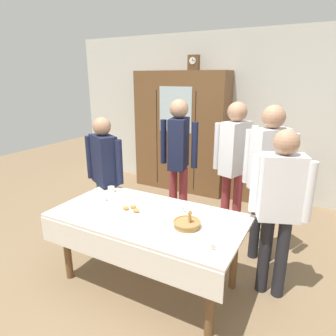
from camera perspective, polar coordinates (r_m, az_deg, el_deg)
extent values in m
plane|color=#846B4C|center=(3.35, -1.72, -19.14)|extent=(12.00, 12.00, 0.00)
cube|color=silver|center=(5.20, 13.11, 9.78)|extent=(6.40, 0.10, 2.70)
cylinder|color=brown|center=(3.22, -18.88, -14.14)|extent=(0.07, 0.07, 0.72)
cylinder|color=brown|center=(2.50, 8.10, -23.57)|extent=(0.07, 0.07, 0.72)
cylinder|color=brown|center=(3.63, -11.33, -9.80)|extent=(0.07, 0.07, 0.72)
cylinder|color=brown|center=(3.01, 12.64, -16.04)|extent=(0.07, 0.07, 0.72)
cube|color=silver|center=(2.82, -3.91, -9.24)|extent=(1.80, 0.93, 0.03)
cube|color=silver|center=(2.56, -9.61, -15.96)|extent=(1.80, 0.01, 0.24)
cube|color=brown|center=(5.28, 2.51, 6.90)|extent=(1.66, 0.45, 2.08)
cube|color=silver|center=(5.02, 1.41, 11.16)|extent=(0.60, 0.01, 0.75)
cube|color=black|center=(5.28, -2.17, 5.74)|extent=(0.01, 0.01, 1.66)
cube|color=black|center=(4.95, 5.14, 4.93)|extent=(0.01, 0.01, 1.66)
cube|color=brown|center=(5.11, 4.98, 19.56)|extent=(0.18, 0.10, 0.24)
cylinder|color=white|center=(5.07, 4.73, 19.91)|extent=(0.11, 0.01, 0.11)
cube|color=black|center=(5.06, 4.71, 20.08)|extent=(0.00, 0.00, 0.04)
cube|color=black|center=(5.05, 4.92, 19.91)|extent=(0.05, 0.00, 0.00)
cube|color=brown|center=(5.05, 18.02, -1.91)|extent=(1.01, 0.35, 0.80)
cube|color=#3D754C|center=(4.94, 18.46, 2.62)|extent=(0.14, 0.21, 0.02)
cube|color=#99332D|center=(4.93, 18.48, 2.88)|extent=(0.14, 0.22, 0.03)
cylinder|color=white|center=(3.11, -7.52, -6.33)|extent=(0.13, 0.13, 0.01)
cylinder|color=white|center=(3.10, -7.54, -5.79)|extent=(0.08, 0.08, 0.05)
torus|color=white|center=(3.08, -6.97, -5.89)|extent=(0.04, 0.01, 0.04)
cylinder|color=white|center=(3.39, -10.84, -4.49)|extent=(0.13, 0.13, 0.01)
cylinder|color=white|center=(3.38, -10.87, -3.99)|extent=(0.08, 0.08, 0.05)
torus|color=white|center=(3.35, -10.37, -4.06)|extent=(0.04, 0.01, 0.04)
cylinder|color=#47230F|center=(3.37, -10.89, -3.65)|extent=(0.06, 0.06, 0.01)
cylinder|color=white|center=(3.17, -12.50, -6.18)|extent=(0.13, 0.13, 0.01)
cylinder|color=white|center=(3.16, -12.53, -5.65)|extent=(0.08, 0.08, 0.05)
torus|color=white|center=(3.13, -12.01, -5.75)|extent=(0.04, 0.01, 0.04)
cylinder|color=white|center=(2.32, 7.97, -15.18)|extent=(0.13, 0.13, 0.01)
cylinder|color=white|center=(2.30, 8.01, -14.52)|extent=(0.08, 0.08, 0.05)
torus|color=white|center=(2.29, 8.93, -14.67)|extent=(0.04, 0.01, 0.04)
cylinder|color=#47230F|center=(2.29, 8.03, -14.06)|extent=(0.06, 0.06, 0.01)
cylinder|color=silver|center=(2.87, 2.42, -8.31)|extent=(0.13, 0.13, 0.01)
cylinder|color=silver|center=(2.86, 2.43, -7.74)|extent=(0.08, 0.08, 0.05)
torus|color=silver|center=(2.84, 3.12, -7.84)|extent=(0.04, 0.01, 0.04)
cylinder|color=#47230F|center=(2.85, 2.43, -7.35)|extent=(0.06, 0.06, 0.01)
cylinder|color=#9E7542|center=(2.59, 3.65, -10.79)|extent=(0.22, 0.22, 0.05)
torus|color=#9E7542|center=(2.58, 3.66, -10.30)|extent=(0.24, 0.24, 0.02)
cylinder|color=tan|center=(2.53, 4.09, -9.56)|extent=(0.02, 0.04, 0.12)
cylinder|color=tan|center=(2.54, 4.30, -9.44)|extent=(0.04, 0.03, 0.12)
cylinder|color=tan|center=(2.56, 4.36, -9.30)|extent=(0.03, 0.03, 0.12)
cylinder|color=white|center=(2.88, -7.15, -8.31)|extent=(0.28, 0.28, 0.01)
ellipsoid|color=#BC7F3D|center=(2.84, -6.17, -8.15)|extent=(0.07, 0.05, 0.04)
ellipsoid|color=#BC7F3D|center=(2.92, -6.71, -7.41)|extent=(0.07, 0.05, 0.04)
ellipsoid|color=#BC7F3D|center=(2.90, -8.15, -7.62)|extent=(0.07, 0.05, 0.04)
cube|color=silver|center=(2.62, -4.66, -11.04)|extent=(0.10, 0.01, 0.00)
ellipsoid|color=silver|center=(2.59, -3.62, -11.30)|extent=(0.03, 0.02, 0.01)
cube|color=silver|center=(2.82, -0.93, -8.80)|extent=(0.10, 0.01, 0.00)
ellipsoid|color=silver|center=(2.80, 0.07, -9.01)|extent=(0.03, 0.02, 0.01)
cube|color=silver|center=(2.84, 7.41, -8.74)|extent=(0.10, 0.01, 0.00)
ellipsoid|color=silver|center=(2.83, 8.46, -8.92)|extent=(0.03, 0.02, 0.01)
cylinder|color=#933338|center=(4.02, 0.99, -5.56)|extent=(0.11, 0.11, 0.85)
cylinder|color=#933338|center=(3.96, 2.93, -5.96)|extent=(0.11, 0.11, 0.85)
cube|color=#191E38|center=(3.77, 2.07, 4.75)|extent=(0.27, 0.39, 0.64)
sphere|color=tan|center=(3.70, 2.14, 11.35)|extent=(0.23, 0.23, 0.23)
cylinder|color=#191E38|center=(3.87, -0.87, 5.08)|extent=(0.08, 0.08, 0.58)
cylinder|color=#191E38|center=(3.68, 5.15, 4.38)|extent=(0.08, 0.08, 0.58)
cylinder|color=#232328|center=(3.03, 18.06, -15.54)|extent=(0.11, 0.11, 0.78)
cylinder|color=#232328|center=(3.01, 20.96, -16.03)|extent=(0.11, 0.11, 0.78)
cube|color=silver|center=(2.72, 20.93, -3.56)|extent=(0.41, 0.32, 0.59)
sphere|color=tan|center=(2.61, 21.86, 4.64)|extent=(0.21, 0.21, 0.21)
cylinder|color=silver|center=(2.75, 16.41, -2.88)|extent=(0.08, 0.08, 0.53)
cylinder|color=silver|center=(2.71, 25.53, -4.24)|extent=(0.08, 0.08, 0.53)
cylinder|color=#33704C|center=(3.82, -12.46, -8.01)|extent=(0.11, 0.11, 0.77)
cylinder|color=#33704C|center=(3.73, -10.68, -8.53)|extent=(0.11, 0.11, 0.77)
cube|color=#191E38|center=(3.54, -12.23, 1.59)|extent=(0.41, 0.34, 0.57)
sphere|color=tan|center=(3.46, -12.64, 7.84)|extent=(0.21, 0.21, 0.21)
cylinder|color=#191E38|center=(3.68, -14.85, 2.01)|extent=(0.08, 0.08, 0.52)
cylinder|color=#191E38|center=(3.41, -9.40, 1.13)|extent=(0.08, 0.08, 0.52)
cylinder|color=#232328|center=(3.49, 16.50, -10.10)|extent=(0.11, 0.11, 0.85)
cylinder|color=#232328|center=(3.47, 18.95, -10.51)|extent=(0.11, 0.11, 0.85)
cube|color=silver|center=(3.21, 18.92, 1.61)|extent=(0.39, 0.40, 0.64)
sphere|color=tan|center=(3.13, 19.70, 9.29)|extent=(0.23, 0.23, 0.23)
cylinder|color=silver|center=(3.25, 15.12, 2.13)|extent=(0.08, 0.08, 0.58)
cylinder|color=silver|center=(3.19, 22.80, 1.06)|extent=(0.08, 0.08, 0.58)
cylinder|color=#933338|center=(3.88, 10.96, -6.82)|extent=(0.11, 0.11, 0.85)
cylinder|color=#933338|center=(3.85, 13.10, -7.20)|extent=(0.11, 0.11, 0.85)
cube|color=silver|center=(3.63, 12.75, 3.73)|extent=(0.30, 0.40, 0.64)
sphere|color=tan|center=(3.56, 13.21, 10.52)|extent=(0.23, 0.23, 0.23)
cylinder|color=silver|center=(3.69, 9.46, 4.15)|extent=(0.08, 0.08, 0.57)
cylinder|color=silver|center=(3.58, 16.13, 3.29)|extent=(0.08, 0.08, 0.57)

